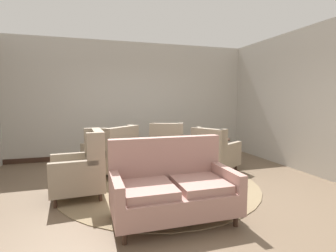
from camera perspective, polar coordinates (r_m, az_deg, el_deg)
The scene contains 13 objects.
ground at distance 4.65m, azimuth -0.90°, elevation -13.67°, with size 8.97×8.97×0.00m, color brown.
wall_back at distance 7.18m, azimuth -7.48°, elevation 5.61°, with size 6.57×0.08×3.05m, color #BCB7AD.
wall_right at distance 6.74m, azimuth 23.97°, elevation 5.13°, with size 0.08×4.02×3.05m, color #BCB7AD.
baseboard_back at distance 7.28m, azimuth -7.25°, elevation -6.01°, with size 6.41×0.03×0.12m, color #382319.
area_rug at distance 4.92m, azimuth -1.92°, elevation -12.48°, with size 3.56×3.56×0.01m, color #847051.
coffee_table at distance 4.79m, azimuth -1.03°, elevation -7.74°, with size 0.91×0.91×0.52m.
porcelain_vase at distance 4.78m, azimuth -1.81°, elevation -5.00°, with size 0.19×0.19×0.31m.
settee at distance 3.49m, azimuth 0.94°, elevation -13.27°, with size 1.57×0.89×1.03m.
armchair_near_sideboard at distance 5.66m, azimuth 10.06°, elevation -5.79°, with size 1.10×1.05×0.97m.
armchair_far_left at distance 6.04m, azimuth -0.17°, elevation -4.84°, with size 1.00×1.10×1.03m.
armchair_foreground_right at distance 5.52m, azimuth -11.81°, elevation -6.00°, with size 1.18×1.18×1.01m.
armchair_back_corner at distance 4.41m, azimuth -18.03°, elevation -8.87°, with size 0.83×0.78×1.07m.
side_table at distance 6.11m, azimuth 10.51°, elevation -5.08°, with size 0.59×0.59×0.66m.
Camera 1 is at (-1.25, -4.20, 1.56)m, focal length 28.11 mm.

